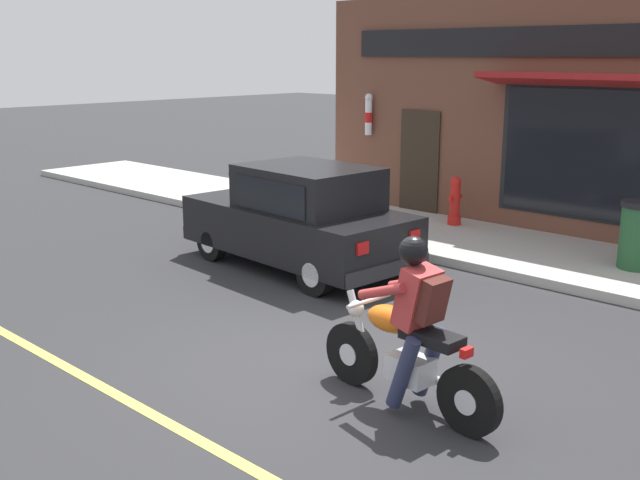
{
  "coord_description": "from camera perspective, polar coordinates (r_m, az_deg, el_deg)",
  "views": [
    {
      "loc": [
        -5.24,
        -4.94,
        3.15
      ],
      "look_at": [
        1.19,
        1.09,
        0.95
      ],
      "focal_mm": 42.0,
      "sensor_mm": 36.0,
      "label": 1
    }
  ],
  "objects": [
    {
      "name": "trash_bin",
      "position": [
        11.63,
        23.11,
        0.37
      ],
      "size": [
        0.56,
        0.56,
        0.98
      ],
      "color": "#23512D",
      "rests_on": "sidewalk_curb"
    },
    {
      "name": "fire_hydrant",
      "position": [
        13.71,
        10.24,
        2.93
      ],
      "size": [
        0.36,
        0.24,
        0.88
      ],
      "color": "red",
      "rests_on": "sidewalk_curb"
    },
    {
      "name": "storefront_building",
      "position": [
        13.47,
        18.03,
        8.89
      ],
      "size": [
        1.25,
        9.88,
        4.2
      ],
      "color": "brown",
      "rests_on": "ground"
    },
    {
      "name": "sidewalk_curb",
      "position": [
        13.61,
        6.2,
        0.84
      ],
      "size": [
        2.6,
        22.0,
        0.14
      ],
      "primitive_type": "cube",
      "color": "#ADAAA3",
      "rests_on": "ground"
    },
    {
      "name": "ground_plane",
      "position": [
        7.86,
        -0.12,
        -9.61
      ],
      "size": [
        80.0,
        80.0,
        0.0
      ],
      "primitive_type": "plane",
      "color": "#2B2B2D"
    },
    {
      "name": "car_hatchback",
      "position": [
        11.15,
        -1.55,
        1.65
      ],
      "size": [
        1.9,
        3.89,
        1.57
      ],
      "color": "black",
      "rests_on": "ground"
    },
    {
      "name": "lane_stripe",
      "position": [
        9.21,
        -22.08,
        -7.05
      ],
      "size": [
        0.12,
        19.8,
        0.01
      ],
      "primitive_type": "cube",
      "color": "#D1C64C",
      "rests_on": "ground"
    },
    {
      "name": "motorcycle_with_rider",
      "position": [
        6.8,
        6.81,
        -7.43
      ],
      "size": [
        0.59,
        2.02,
        1.62
      ],
      "color": "black",
      "rests_on": "ground"
    }
  ]
}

